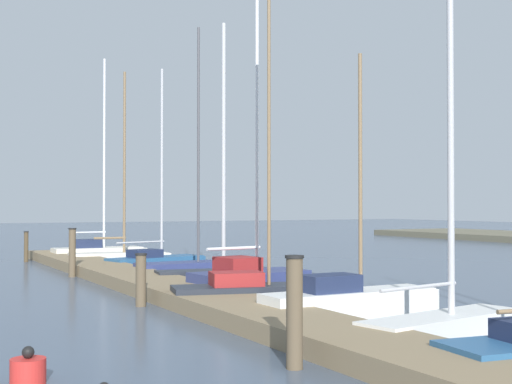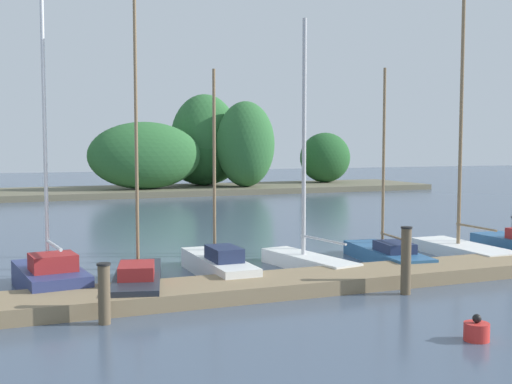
% 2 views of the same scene
% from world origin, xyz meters
% --- Properties ---
extents(dock_pier, '(32.53, 1.80, 0.35)m').
position_xyz_m(dock_pier, '(0.00, 10.24, 0.17)').
color(dock_pier, '#847051').
rests_on(dock_pier, ground).
extents(sailboat_0, '(1.17, 3.92, 8.53)m').
position_xyz_m(sailboat_0, '(-14.12, 11.88, 0.44)').
color(sailboat_0, silver).
rests_on(sailboat_0, ground).
extents(sailboat_1, '(1.40, 4.02, 7.59)m').
position_xyz_m(sailboat_1, '(-11.78, 12.10, 0.38)').
color(sailboat_1, silver).
rests_on(sailboat_1, ground).
extents(sailboat_2, '(1.91, 3.94, 7.31)m').
position_xyz_m(sailboat_2, '(-9.07, 12.62, 0.36)').
color(sailboat_2, '#285684').
rests_on(sailboat_2, ground).
extents(sailboat_3, '(1.18, 3.81, 8.14)m').
position_xyz_m(sailboat_3, '(-5.94, 12.79, 0.34)').
color(sailboat_3, navy).
rests_on(sailboat_3, ground).
extents(sailboat_4, '(1.54, 3.75, 7.68)m').
position_xyz_m(sailboat_4, '(-3.45, 12.54, 0.45)').
color(sailboat_4, '#232833').
rests_on(sailboat_4, ground).
extents(sailboat_5, '(1.69, 3.37, 8.26)m').
position_xyz_m(sailboat_5, '(-0.89, 12.26, 0.44)').
color(sailboat_5, navy).
rests_on(sailboat_5, ground).
extents(sailboat_6, '(1.93, 4.22, 7.09)m').
position_xyz_m(sailboat_6, '(1.07, 11.48, 0.34)').
color(sailboat_6, '#232833').
rests_on(sailboat_6, ground).
extents(sailboat_7, '(0.98, 4.14, 5.49)m').
position_xyz_m(sailboat_7, '(3.36, 12.42, 0.36)').
color(sailboat_7, white).
rests_on(sailboat_7, ground).
extents(sailboat_8, '(1.53, 3.84, 6.99)m').
position_xyz_m(sailboat_8, '(6.03, 12.54, 0.41)').
color(sailboat_8, white).
rests_on(sailboat_8, ground).
extents(mooring_piling_0, '(0.20, 0.20, 1.25)m').
position_xyz_m(mooring_piling_0, '(-14.45, 8.93, 0.63)').
color(mooring_piling_0, '#4C3D28').
rests_on(mooring_piling_0, ground).
extents(mooring_piling_1, '(0.25, 0.25, 1.57)m').
position_xyz_m(mooring_piling_1, '(-7.51, 9.17, 0.79)').
color(mooring_piling_1, brown).
rests_on(mooring_piling_1, ground).
extents(mooring_piling_2, '(0.27, 0.27, 1.21)m').
position_xyz_m(mooring_piling_2, '(-0.08, 8.98, 0.61)').
color(mooring_piling_2, brown).
rests_on(mooring_piling_2, ground).
extents(mooring_piling_3, '(0.27, 0.27, 1.60)m').
position_xyz_m(mooring_piling_3, '(6.86, 8.91, 0.81)').
color(mooring_piling_3, brown).
rests_on(mooring_piling_3, ground).
extents(channel_buoy_1, '(0.46, 0.46, 0.48)m').
position_xyz_m(channel_buoy_1, '(5.96, 5.44, 0.18)').
color(channel_buoy_1, red).
rests_on(channel_buoy_1, ground).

